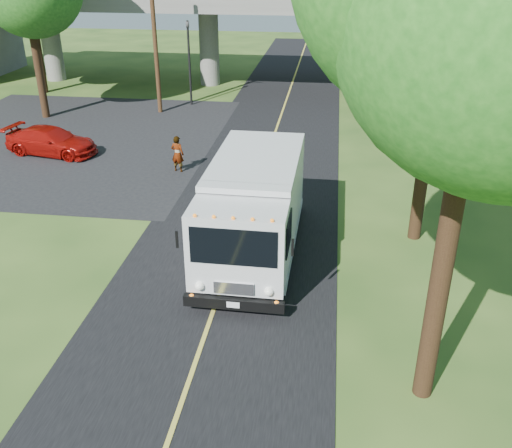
% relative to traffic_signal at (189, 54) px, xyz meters
% --- Properties ---
extents(ground, '(120.00, 120.00, 0.00)m').
position_rel_traffic_signal_xyz_m(ground, '(6.00, -26.00, -3.20)').
color(ground, '#2B4A1A').
rests_on(ground, ground).
extents(road, '(7.00, 90.00, 0.02)m').
position_rel_traffic_signal_xyz_m(road, '(6.00, -16.00, -3.19)').
color(road, black).
rests_on(road, ground).
extents(parking_lot, '(16.00, 18.00, 0.01)m').
position_rel_traffic_signal_xyz_m(parking_lot, '(-5.00, -8.00, -3.19)').
color(parking_lot, black).
rests_on(parking_lot, ground).
extents(lane_line, '(0.12, 90.00, 0.01)m').
position_rel_traffic_signal_xyz_m(lane_line, '(6.00, -16.00, -3.17)').
color(lane_line, gold).
rests_on(lane_line, road).
extents(overpass, '(54.00, 10.00, 7.30)m').
position_rel_traffic_signal_xyz_m(overpass, '(6.00, 6.00, 1.36)').
color(overpass, slate).
rests_on(overpass, ground).
extents(traffic_signal, '(0.18, 0.22, 5.20)m').
position_rel_traffic_signal_xyz_m(traffic_signal, '(0.00, 0.00, 0.00)').
color(traffic_signal, black).
rests_on(traffic_signal, ground).
extents(utility_pole, '(1.60, 0.26, 9.00)m').
position_rel_traffic_signal_xyz_m(utility_pole, '(-1.50, -2.00, 1.40)').
color(utility_pole, '#472D19').
rests_on(utility_pole, ground).
extents(step_van, '(2.90, 7.65, 3.20)m').
position_rel_traffic_signal_xyz_m(step_van, '(6.67, -18.91, -1.46)').
color(step_van, silver).
rests_on(step_van, ground).
extents(red_sedan, '(4.84, 2.59, 1.33)m').
position_rel_traffic_signal_xyz_m(red_sedan, '(-4.61, -10.25, -2.53)').
color(red_sedan, '#960E09').
rests_on(red_sedan, ground).
extents(pedestrian, '(0.69, 0.54, 1.69)m').
position_rel_traffic_signal_xyz_m(pedestrian, '(2.20, -11.77, -2.36)').
color(pedestrian, gray).
rests_on(pedestrian, ground).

